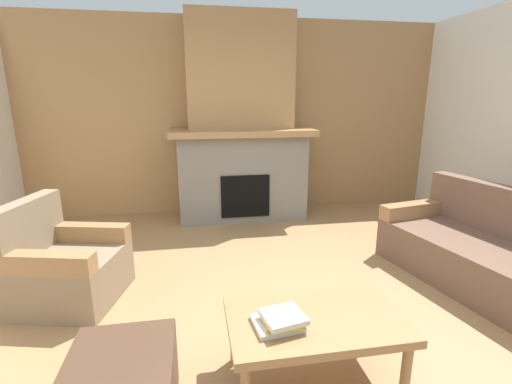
{
  "coord_description": "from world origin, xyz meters",
  "views": [
    {
      "loc": [
        -0.65,
        -2.34,
        1.64
      ],
      "look_at": [
        -0.09,
        0.88,
        0.79
      ],
      "focal_mm": 25.6,
      "sensor_mm": 36.0,
      "label": 1
    }
  ],
  "objects": [
    {
      "name": "book_stack_near_edge",
      "position": [
        -0.23,
        -0.65,
        0.47
      ],
      "size": [
        0.29,
        0.27,
        0.08
      ],
      "color": "beige",
      "rests_on": "coffee_table"
    },
    {
      "name": "fireplace",
      "position": [
        0.0,
        2.62,
        1.16
      ],
      "size": [
        1.9,
        0.82,
        2.7
      ],
      "color": "gray",
      "rests_on": "ground"
    },
    {
      "name": "ground",
      "position": [
        0.0,
        0.0,
        0.0
      ],
      "size": [
        9.0,
        9.0,
        0.0
      ],
      "primitive_type": "plane",
      "color": "#9E754C"
    },
    {
      "name": "armchair",
      "position": [
        -1.74,
        0.63,
        0.29
      ],
      "size": [
        0.92,
        0.92,
        0.85
      ],
      "color": "#847056",
      "rests_on": "ground"
    },
    {
      "name": "coffee_table",
      "position": [
        -0.01,
        -0.6,
        0.38
      ],
      "size": [
        1.0,
        0.6,
        0.43
      ],
      "color": "#997047",
      "rests_on": "ground"
    },
    {
      "name": "couch",
      "position": [
        1.89,
        0.25,
        0.29
      ],
      "size": [
        1.17,
        1.93,
        0.85
      ],
      "color": "brown",
      "rests_on": "ground"
    },
    {
      "name": "wall_back_wood_panel",
      "position": [
        0.0,
        3.0,
        1.35
      ],
      "size": [
        6.0,
        0.12,
        2.7
      ],
      "primitive_type": "cube",
      "color": "#A87A4C",
      "rests_on": "ground"
    }
  ]
}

